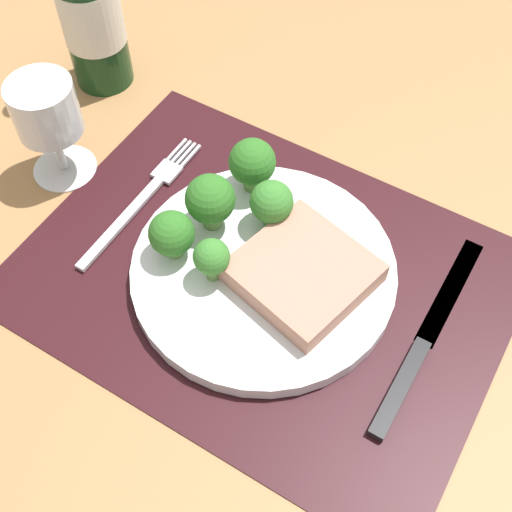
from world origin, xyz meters
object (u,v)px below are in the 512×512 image
knife (421,347)px  wine_bottle (88,1)px  fork (142,199)px  wine_glass (47,115)px  plate (263,271)px  steak (303,273)px

knife → wine_bottle: bearing=161.3°
fork → knife: 31.05cm
fork → wine_glass: wine_glass is taller
wine_glass → wine_bottle: bearing=111.4°
plate → steak: size_ratio=2.27×
steak → knife: size_ratio=0.47×
fork → knife: bearing=-1.5°
fork → wine_glass: bearing=-177.0°
wine_glass → knife: bearing=-0.5°
steak → wine_bottle: (-34.18, 13.95, 7.27)cm
steak → plate: bearing=-171.3°
plate → wine_bottle: wine_bottle is taller
plate → steak: (3.77, 0.58, 1.96)cm
knife → wine_glass: bearing=177.6°
wine_glass → fork: bearing=2.9°
fork → wine_bottle: size_ratio=0.64×
fork → wine_glass: size_ratio=1.68×
plate → knife: size_ratio=1.08×
fork → wine_bottle: (-15.15, 13.10, 9.79)cm
steak → wine_glass: wine_glass is taller
steak → knife: 12.25cm
wine_bottle → plate: bearing=-25.5°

